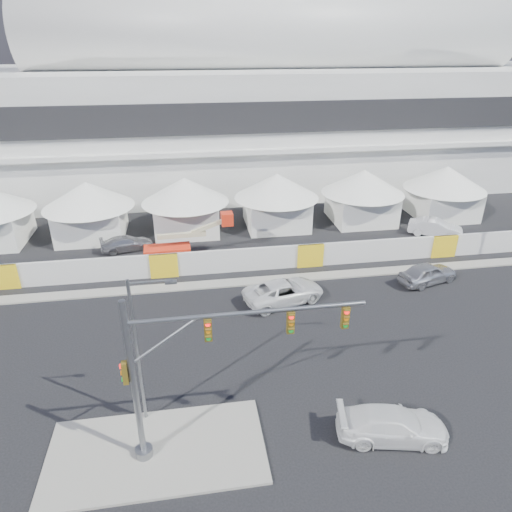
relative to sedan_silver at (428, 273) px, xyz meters
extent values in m
plane|color=black|center=(-14.35, -10.29, -0.82)|extent=(160.00, 160.00, 0.00)
cube|color=gray|center=(-20.35, -13.29, -0.74)|extent=(10.00, 5.00, 0.15)
cube|color=gray|center=(5.65, 2.21, -0.76)|extent=(80.00, 1.20, 0.12)
cube|color=silver|center=(-6.35, 31.71, 6.18)|extent=(80.00, 24.00, 14.00)
cube|color=black|center=(-6.35, 19.56, 8.98)|extent=(68.00, 0.30, 3.20)
cube|color=silver|center=(-6.35, 19.31, 5.48)|extent=(72.00, 0.80, 0.50)
cylinder|color=silver|center=(-6.35, 29.71, 16.96)|extent=(57.60, 8.40, 8.40)
cylinder|color=silver|center=(-4.35, 29.71, 16.54)|extent=(51.60, 6.80, 6.80)
cylinder|color=silver|center=(-2.35, 29.71, 16.12)|extent=(45.60, 5.20, 5.20)
cube|color=white|center=(-27.35, 13.71, 0.68)|extent=(6.00, 6.00, 3.00)
cone|color=white|center=(-27.35, 13.71, 3.38)|extent=(8.40, 8.40, 2.40)
cube|color=white|center=(-18.35, 13.71, 0.68)|extent=(6.00, 6.00, 3.00)
cone|color=white|center=(-18.35, 13.71, 3.38)|extent=(8.40, 8.40, 2.40)
cube|color=white|center=(-9.35, 13.71, 0.68)|extent=(6.00, 6.00, 3.00)
cone|color=white|center=(-9.35, 13.71, 3.38)|extent=(8.40, 8.40, 2.40)
cube|color=white|center=(-0.35, 13.71, 0.68)|extent=(6.00, 6.00, 3.00)
cone|color=white|center=(-0.35, 13.71, 3.38)|extent=(8.40, 8.40, 2.40)
cube|color=white|center=(8.65, 13.71, 0.68)|extent=(6.00, 6.00, 3.00)
cone|color=white|center=(8.65, 13.71, 3.38)|extent=(8.40, 8.40, 2.40)
cube|color=silver|center=(-8.35, 4.21, 0.18)|extent=(70.00, 0.25, 2.00)
imported|color=#B7B8BD|center=(0.00, 0.00, 0.00)|extent=(3.20, 5.16, 1.64)
imported|color=white|center=(-11.70, -1.01, 0.00)|extent=(4.25, 6.43, 1.64)
imported|color=white|center=(-9.21, -14.08, -0.05)|extent=(3.11, 5.59, 1.53)
imported|color=white|center=(5.33, 8.64, 0.00)|extent=(4.06, 5.16, 1.64)
imported|color=#9B9BA0|center=(-23.82, 9.90, -0.16)|extent=(2.80, 4.85, 1.32)
cylinder|color=gray|center=(-20.89, -13.46, 3.45)|extent=(0.27, 0.27, 8.24)
cylinder|color=gray|center=(-20.89, -13.46, -0.47)|extent=(0.80, 0.80, 0.40)
cylinder|color=gray|center=(-15.98, -13.46, 6.54)|extent=(9.82, 0.18, 0.18)
cube|color=#594714|center=(-17.69, -13.46, 5.90)|extent=(0.32, 0.22, 1.05)
cube|color=#594714|center=(-14.25, -13.46, 5.90)|extent=(0.32, 0.22, 1.05)
cube|color=#594714|center=(-11.88, -13.46, 5.90)|extent=(0.32, 0.22, 1.05)
cube|color=#594714|center=(-21.18, -13.46, 4.14)|extent=(0.22, 0.32, 1.05)
cylinder|color=slate|center=(-20.96, -11.09, 3.26)|extent=(0.16, 0.16, 7.87)
cylinder|color=slate|center=(-19.99, -11.09, 7.02)|extent=(1.92, 0.10, 0.10)
cube|color=slate|center=(-19.12, -11.09, 6.94)|extent=(0.52, 0.22, 0.13)
cube|color=red|center=(-20.15, 7.32, -0.22)|extent=(4.00, 1.90, 1.20)
cube|color=beige|center=(-18.84, 7.32, 1.37)|extent=(4.17, 0.54, 0.38)
cube|color=beige|center=(-16.44, 7.32, 2.02)|extent=(3.23, 0.45, 1.33)
cube|color=red|center=(-14.91, 7.32, 2.57)|extent=(1.02, 1.02, 1.09)
camera|label=1|loc=(-18.16, -28.95, 16.64)|focal=32.00mm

